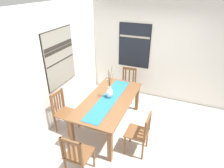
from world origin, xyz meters
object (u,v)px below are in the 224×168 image
Objects in this scene: centerpiece_vase at (110,92)px; chair_0 at (63,111)px; painting_on_back_wall at (60,58)px; chair_1 at (128,84)px; chair_2 at (77,154)px; painting_on_side_wall at (134,46)px; chair_3 at (140,132)px; dining_table at (109,103)px.

chair_0 is (-0.54, 0.90, -0.39)m from centerpiece_vase.
chair_1 is at bearing -43.64° from painting_on_back_wall.
painting_on_back_wall is at bearing 40.70° from chair_2.
centerpiece_vase is 0.60× the size of painting_on_side_wall.
painting_on_back_wall reaches higher than chair_3.
painting_on_side_wall is at bearing -21.98° from chair_0.
painting_on_back_wall is at bearing 144.48° from painting_on_side_wall.
chair_3 is 2.39m from painting_on_back_wall.
chair_1 is (1.83, -0.91, -0.02)m from chair_0.
painting_on_side_wall is at bearing 0.29° from chair_2.
painting_on_side_wall is (1.73, -1.24, -0.06)m from painting_on_back_wall.
chair_0 reaches higher than chair_3.
painting_on_back_wall is (1.46, 1.25, 1.03)m from chair_2.
chair_0 reaches higher than chair_1.
painting_on_back_wall reaches higher than painting_on_side_wall.
chair_3 is at bearing -118.76° from dining_table.
painting_on_side_wall is at bearing -0.15° from dining_table.
painting_on_side_wall reaches higher than chair_2.
centerpiece_vase is at bearing 1.24° from chair_2.
dining_table is 1.37m from chair_1.
painting_on_side_wall is at bearing -0.51° from centerpiece_vase.
centerpiece_vase is 1.10m from chair_3.
painting_on_side_wall is (1.80, -0.00, 0.80)m from dining_table.
dining_table is 0.99m from chair_3.
chair_0 is 0.77× the size of painting_on_side_wall.
chair_1 is 1.00× the size of chair_2.
centerpiece_vase is (0.07, 0.01, 0.23)m from dining_table.
dining_table is at bearing 179.85° from painting_on_side_wall.
painting_on_side_wall is at bearing 0.03° from chair_1.
painting_on_back_wall is 2.13m from painting_on_side_wall.
chair_2 reaches higher than dining_table.
chair_0 is 1.76m from chair_3.
chair_3 is 2.61m from painting_on_side_wall.
chair_2 is at bearing -179.67° from chair_1.
chair_1 is (1.29, -0.02, -0.41)m from centerpiece_vase.
chair_0 reaches higher than chair_2.
chair_3 is at bearing -90.06° from chair_0.
painting_on_back_wall is at bearing 75.72° from chair_3.
centerpiece_vase is 0.82× the size of chair_3.
chair_1 is at bearing 0.33° from chair_2.
painting_on_side_wall is at bearing -35.52° from painting_on_back_wall.
painting_on_side_wall reaches higher than chair_1.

